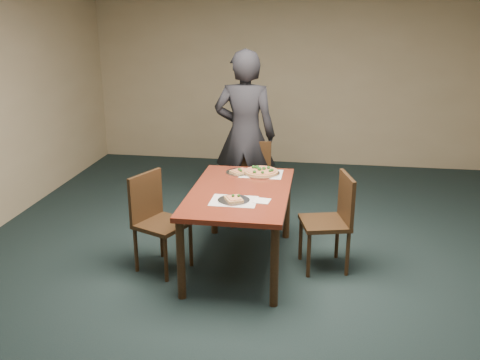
# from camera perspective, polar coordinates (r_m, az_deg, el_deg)

# --- Properties ---
(ground) EXTENTS (8.00, 8.00, 0.00)m
(ground) POSITION_cam_1_polar(r_m,az_deg,el_deg) (4.81, 1.64, -11.36)
(ground) COLOR black
(ground) RESTS_ON ground
(room_shell) EXTENTS (8.00, 8.00, 8.00)m
(room_shell) POSITION_cam_1_polar(r_m,az_deg,el_deg) (4.23, 1.86, 9.60)
(room_shell) COLOR tan
(room_shell) RESTS_ON ground
(dining_table) EXTENTS (0.90, 1.50, 0.75)m
(dining_table) POSITION_cam_1_polar(r_m,az_deg,el_deg) (4.93, 0.00, -2.12)
(dining_table) COLOR #561B11
(dining_table) RESTS_ON ground
(chair_far) EXTENTS (0.42, 0.42, 0.91)m
(chair_far) POSITION_cam_1_polar(r_m,az_deg,el_deg) (6.03, 1.20, 0.27)
(chair_far) COLOR black
(chair_far) RESTS_ON ground
(chair_left) EXTENTS (0.55, 0.55, 0.91)m
(chair_left) POSITION_cam_1_polar(r_m,az_deg,el_deg) (5.00, -8.97, -3.81)
(chair_left) COLOR black
(chair_left) RESTS_ON ground
(chair_right) EXTENTS (0.51, 0.51, 0.91)m
(chair_right) POSITION_cam_1_polar(r_m,az_deg,el_deg) (5.01, 9.92, -3.83)
(chair_right) COLOR black
(chair_right) RESTS_ON ground
(diner) EXTENTS (0.71, 0.47, 1.92)m
(diner) POSITION_cam_1_polar(r_m,az_deg,el_deg) (6.08, 0.53, 4.80)
(diner) COLOR black
(diner) RESTS_ON ground
(placemat_main) EXTENTS (0.42, 0.32, 0.00)m
(placemat_main) POSITION_cam_1_polar(r_m,az_deg,el_deg) (5.38, 2.29, 0.67)
(placemat_main) COLOR white
(placemat_main) RESTS_ON dining_table
(placemat_near) EXTENTS (0.40, 0.30, 0.00)m
(placemat_near) POSITION_cam_1_polar(r_m,az_deg,el_deg) (4.64, -0.67, -2.24)
(placemat_near) COLOR white
(placemat_near) RESTS_ON dining_table
(pizza_pan) EXTENTS (0.37, 0.37, 0.07)m
(pizza_pan) POSITION_cam_1_polar(r_m,az_deg,el_deg) (5.38, 2.29, 0.90)
(pizza_pan) COLOR silver
(pizza_pan) RESTS_ON dining_table
(slice_plate_near) EXTENTS (0.28, 0.28, 0.05)m
(slice_plate_near) POSITION_cam_1_polar(r_m,az_deg,el_deg) (4.64, -0.67, -2.10)
(slice_plate_near) COLOR silver
(slice_plate_near) RESTS_ON dining_table
(slice_plate_far) EXTENTS (0.28, 0.28, 0.06)m
(slice_plate_far) POSITION_cam_1_polar(r_m,az_deg,el_deg) (5.41, -0.03, 0.89)
(slice_plate_far) COLOR silver
(slice_plate_far) RESTS_ON dining_table
(napkin) EXTENTS (0.16, 0.16, 0.01)m
(napkin) POSITION_cam_1_polar(r_m,az_deg,el_deg) (4.64, 2.33, -2.24)
(napkin) COLOR white
(napkin) RESTS_ON dining_table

